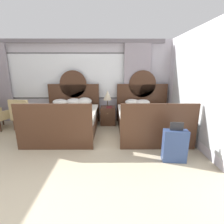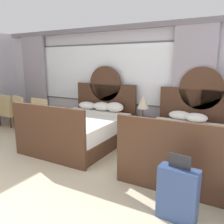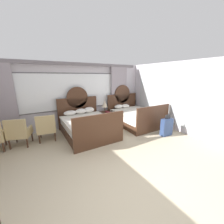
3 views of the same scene
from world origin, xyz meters
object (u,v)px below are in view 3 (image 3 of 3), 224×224
bed_near_window (87,125)px  book_on_nightstand (107,112)px  table_lamp_on_nightstand (105,104)px  armchair_by_window_centre (19,132)px  armchair_by_window_left (46,127)px  nightstand_between_beds (106,118)px  bed_near_mirror (135,116)px  suitcase_on_floor (167,127)px

bed_near_window → book_on_nightstand: bed_near_window is taller
book_on_nightstand → table_lamp_on_nightstand: bearing=110.5°
bed_near_window → armchair_by_window_centre: size_ratio=2.34×
table_lamp_on_nightstand → armchair_by_window_left: table_lamp_on_nightstand is taller
nightstand_between_beds → table_lamp_on_nightstand: table_lamp_on_nightstand is taller
bed_near_window → bed_near_mirror: size_ratio=1.00×
bed_near_window → book_on_nightstand: size_ratio=8.29×
nightstand_between_beds → book_on_nightstand: (0.04, -0.10, 0.30)m
nightstand_between_beds → table_lamp_on_nightstand: size_ratio=1.10×
bed_near_mirror → armchair_by_window_centre: (-4.44, 0.24, 0.11)m
bed_near_window → armchair_by_window_left: (-1.36, 0.22, 0.10)m
armchair_by_window_centre → suitcase_on_floor: size_ratio=1.15×
bed_near_window → book_on_nightstand: 1.34m
bed_near_mirror → nightstand_between_beds: (-1.15, 0.68, -0.08)m
nightstand_between_beds → suitcase_on_floor: (1.34, -2.27, 0.04)m
nightstand_between_beds → book_on_nightstand: size_ratio=2.23×
bed_near_window → bed_near_mirror: bearing=-0.4°
bed_near_window → table_lamp_on_nightstand: bed_near_window is taller
bed_near_mirror → armchair_by_window_left: bearing=176.4°
nightstand_between_beds → armchair_by_window_left: 2.55m
bed_near_window → armchair_by_window_centre: bearing=174.1°
suitcase_on_floor → bed_near_window: bearing=147.2°
armchair_by_window_left → bed_near_mirror: bearing=-3.6°
table_lamp_on_nightstand → armchair_by_window_centre: 3.35m
bed_near_window → nightstand_between_beds: 1.33m
nightstand_between_beds → table_lamp_on_nightstand: bearing=102.0°
nightstand_between_beds → table_lamp_on_nightstand: (-0.01, 0.05, 0.65)m
armchair_by_window_centre → bed_near_window: bearing=-5.9°
armchair_by_window_centre → suitcase_on_floor: (4.63, -1.83, -0.15)m
table_lamp_on_nightstand → armchair_by_window_left: (-2.50, -0.50, -0.47)m
table_lamp_on_nightstand → book_on_nightstand: size_ratio=2.02×
bed_near_mirror → book_on_nightstand: (-1.10, 0.59, 0.23)m
bed_near_mirror → armchair_by_window_left: 3.66m
table_lamp_on_nightstand → suitcase_on_floor: size_ratio=0.65×
book_on_nightstand → armchair_by_window_left: bearing=-172.1°
armchair_by_window_left → armchair_by_window_centre: same height
table_lamp_on_nightstand → suitcase_on_floor: 2.76m
nightstand_between_beds → armchair_by_window_left: (-2.51, -0.45, 0.19)m
armchair_by_window_centre → bed_near_mirror: bearing=-3.0°
bed_near_window → armchair_by_window_centre: 2.15m
bed_near_mirror → armchair_by_window_centre: size_ratio=2.34×
armchair_by_window_left → bed_near_window: bearing=-9.1°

